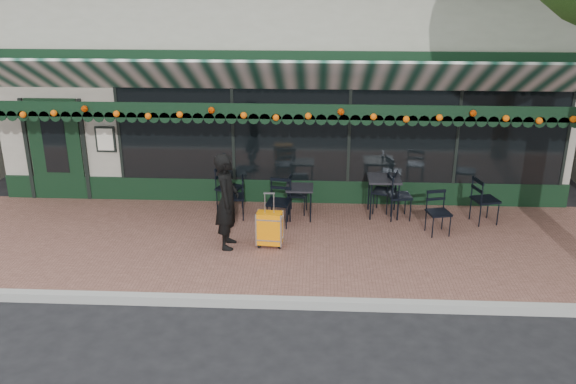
{
  "coord_description": "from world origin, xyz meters",
  "views": [
    {
      "loc": [
        0.76,
        -8.21,
        4.9
      ],
      "look_at": [
        0.26,
        1.6,
        1.26
      ],
      "focal_mm": 38.0,
      "sensor_mm": 36.0,
      "label": 1
    }
  ],
  "objects_px": {
    "suitcase": "(270,229)",
    "chair_a_left": "(385,192)",
    "cafe_table_b": "(300,190)",
    "chair_b_right": "(298,195)",
    "chair_a_right": "(399,196)",
    "chair_a_extra": "(485,200)",
    "chair_a_front": "(439,213)",
    "chair_b_left": "(234,197)",
    "chair_solo": "(229,188)",
    "chair_b_front": "(279,203)",
    "woman": "(227,201)",
    "cafe_table_a": "(384,181)"
  },
  "relations": [
    {
      "from": "woman",
      "to": "chair_b_front",
      "type": "bearing_deg",
      "value": -39.47
    },
    {
      "from": "chair_a_extra",
      "to": "chair_b_left",
      "type": "relative_size",
      "value": 1.07
    },
    {
      "from": "chair_a_right",
      "to": "chair_b_left",
      "type": "height_order",
      "value": "chair_a_right"
    },
    {
      "from": "woman",
      "to": "chair_a_right",
      "type": "bearing_deg",
      "value": -65.15
    },
    {
      "from": "cafe_table_b",
      "to": "chair_b_right",
      "type": "xyz_separation_m",
      "value": [
        -0.05,
        0.28,
        -0.2
      ]
    },
    {
      "from": "chair_b_left",
      "to": "cafe_table_a",
      "type": "bearing_deg",
      "value": 88.27
    },
    {
      "from": "chair_b_front",
      "to": "woman",
      "type": "bearing_deg",
      "value": -120.9
    },
    {
      "from": "chair_a_right",
      "to": "chair_b_front",
      "type": "bearing_deg",
      "value": 92.89
    },
    {
      "from": "chair_a_front",
      "to": "chair_b_left",
      "type": "relative_size",
      "value": 0.96
    },
    {
      "from": "cafe_table_b",
      "to": "chair_b_front",
      "type": "bearing_deg",
      "value": -136.72
    },
    {
      "from": "chair_a_left",
      "to": "cafe_table_b",
      "type": "bearing_deg",
      "value": -60.23
    },
    {
      "from": "chair_a_left",
      "to": "chair_a_front",
      "type": "bearing_deg",
      "value": 58.9
    },
    {
      "from": "cafe_table_a",
      "to": "suitcase",
      "type": "bearing_deg",
      "value": -143.59
    },
    {
      "from": "chair_a_extra",
      "to": "suitcase",
      "type": "bearing_deg",
      "value": 92.65
    },
    {
      "from": "suitcase",
      "to": "chair_a_right",
      "type": "distance_m",
      "value": 2.87
    },
    {
      "from": "cafe_table_b",
      "to": "chair_a_extra",
      "type": "height_order",
      "value": "chair_a_extra"
    },
    {
      "from": "chair_b_front",
      "to": "chair_solo",
      "type": "bearing_deg",
      "value": 153.84
    },
    {
      "from": "chair_a_front",
      "to": "chair_b_left",
      "type": "xyz_separation_m",
      "value": [
        -3.94,
        0.58,
        0.02
      ]
    },
    {
      "from": "chair_a_extra",
      "to": "cafe_table_b",
      "type": "bearing_deg",
      "value": 74.25
    },
    {
      "from": "suitcase",
      "to": "chair_b_front",
      "type": "relative_size",
      "value": 1.12
    },
    {
      "from": "chair_a_front",
      "to": "chair_a_extra",
      "type": "distance_m",
      "value": 1.17
    },
    {
      "from": "chair_a_left",
      "to": "chair_a_extra",
      "type": "distance_m",
      "value": 1.96
    },
    {
      "from": "chair_b_left",
      "to": "chair_b_front",
      "type": "distance_m",
      "value": 0.97
    },
    {
      "from": "chair_a_extra",
      "to": "chair_b_right",
      "type": "relative_size",
      "value": 1.19
    },
    {
      "from": "cafe_table_b",
      "to": "chair_a_left",
      "type": "relative_size",
      "value": 0.73
    },
    {
      "from": "suitcase",
      "to": "chair_b_right",
      "type": "distance_m",
      "value": 1.7
    },
    {
      "from": "chair_a_front",
      "to": "chair_a_left",
      "type": "bearing_deg",
      "value": 118.52
    },
    {
      "from": "woman",
      "to": "cafe_table_a",
      "type": "distance_m",
      "value": 3.35
    },
    {
      "from": "chair_a_right",
      "to": "chair_a_front",
      "type": "height_order",
      "value": "chair_a_right"
    },
    {
      "from": "suitcase",
      "to": "chair_a_front",
      "type": "distance_m",
      "value": 3.2
    },
    {
      "from": "woman",
      "to": "chair_b_front",
      "type": "distance_m",
      "value": 1.39
    },
    {
      "from": "woman",
      "to": "cafe_table_b",
      "type": "height_order",
      "value": "woman"
    },
    {
      "from": "chair_solo",
      "to": "woman",
      "type": "bearing_deg",
      "value": -152.01
    },
    {
      "from": "chair_a_right",
      "to": "chair_a_extra",
      "type": "relative_size",
      "value": 0.99
    },
    {
      "from": "chair_a_right",
      "to": "chair_b_left",
      "type": "relative_size",
      "value": 1.07
    },
    {
      "from": "chair_b_left",
      "to": "suitcase",
      "type": "bearing_deg",
      "value": 24.75
    },
    {
      "from": "cafe_table_b",
      "to": "chair_a_right",
      "type": "distance_m",
      "value": 1.99
    },
    {
      "from": "suitcase",
      "to": "chair_a_left",
      "type": "bearing_deg",
      "value": 43.54
    },
    {
      "from": "chair_b_left",
      "to": "chair_solo",
      "type": "height_order",
      "value": "chair_solo"
    },
    {
      "from": "suitcase",
      "to": "chair_a_extra",
      "type": "xyz_separation_m",
      "value": [
        4.13,
        1.32,
        0.12
      ]
    },
    {
      "from": "chair_a_right",
      "to": "chair_b_front",
      "type": "distance_m",
      "value": 2.42
    },
    {
      "from": "chair_a_right",
      "to": "chair_solo",
      "type": "xyz_separation_m",
      "value": [
        -3.44,
        0.29,
        0.01
      ]
    },
    {
      "from": "chair_b_front",
      "to": "suitcase",
      "type": "bearing_deg",
      "value": -87.0
    },
    {
      "from": "chair_a_right",
      "to": "chair_a_extra",
      "type": "xyz_separation_m",
      "value": [
        1.65,
        -0.14,
        0.0
      ]
    },
    {
      "from": "chair_a_left",
      "to": "chair_a_front",
      "type": "height_order",
      "value": "chair_a_left"
    },
    {
      "from": "cafe_table_a",
      "to": "chair_b_front",
      "type": "relative_size",
      "value": 0.87
    },
    {
      "from": "suitcase",
      "to": "chair_a_front",
      "type": "height_order",
      "value": "suitcase"
    },
    {
      "from": "chair_a_left",
      "to": "chair_b_right",
      "type": "xyz_separation_m",
      "value": [
        -1.77,
        -0.1,
        -0.06
      ]
    },
    {
      "from": "suitcase",
      "to": "chair_a_extra",
      "type": "height_order",
      "value": "suitcase"
    },
    {
      "from": "chair_solo",
      "to": "chair_b_left",
      "type": "bearing_deg",
      "value": -140.35
    }
  ]
}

